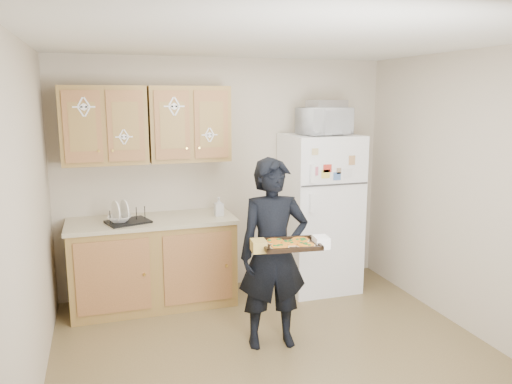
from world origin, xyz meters
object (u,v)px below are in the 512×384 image
baking_tray (290,245)px  microwave (324,121)px  dish_rack (128,215)px  refrigerator (319,213)px  person (273,254)px

baking_tray → microwave: microwave is taller
microwave → dish_rack: size_ratio=1.33×
baking_tray → refrigerator: bearing=63.5°
microwave → refrigerator: bearing=84.4°
microwave → baking_tray: bearing=-135.7°
refrigerator → baking_tray: bearing=-122.6°
microwave → dish_rack: bearing=167.5°
refrigerator → person: bearing=-130.2°
refrigerator → dish_rack: size_ratio=4.41×
refrigerator → dish_rack: refrigerator is taller
person → baking_tray: size_ratio=3.66×
microwave → person: bearing=-143.6°
person → microwave: bearing=54.4°
dish_rack → microwave: bearing=-0.6°
microwave → dish_rack: 2.21m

